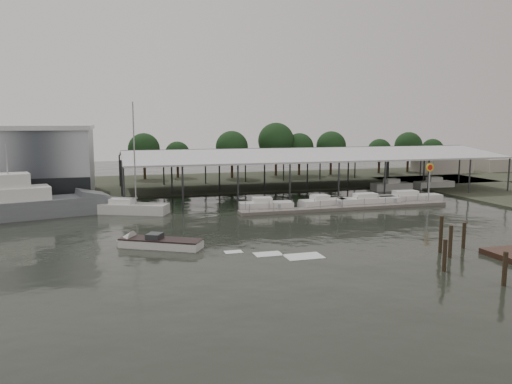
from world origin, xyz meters
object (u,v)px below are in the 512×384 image
object	(u,v)px
grey_trawler	(22,204)
white_sailboat	(132,208)
shell_fuel_sign	(430,176)
speedboat_underway	(154,243)

from	to	relation	value
grey_trawler	white_sailboat	bearing A→B (deg)	-17.17
shell_fuel_sign	white_sailboat	bearing A→B (deg)	173.12
white_sailboat	grey_trawler	bearing A→B (deg)	-158.18
shell_fuel_sign	speedboat_underway	bearing A→B (deg)	-160.97
white_sailboat	speedboat_underway	bearing A→B (deg)	-61.30
shell_fuel_sign	speedboat_underway	size ratio (longest dim) A/B	0.32
grey_trawler	white_sailboat	xyz separation A→B (m)	(12.22, -0.66, -0.92)
grey_trawler	white_sailboat	size ratio (longest dim) A/B	1.43
shell_fuel_sign	grey_trawler	bearing A→B (deg)	174.03
shell_fuel_sign	grey_trawler	size ratio (longest dim) A/B	0.29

